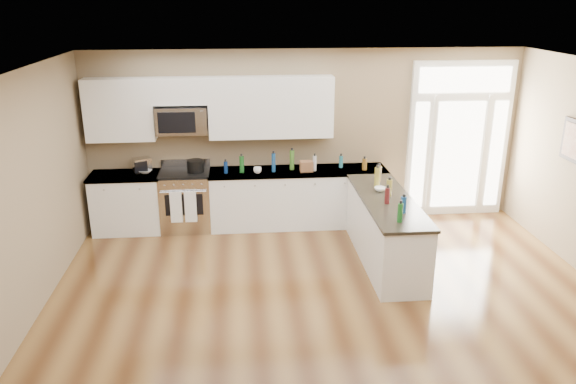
{
  "coord_description": "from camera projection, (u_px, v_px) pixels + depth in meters",
  "views": [
    {
      "loc": [
        -1.07,
        -4.84,
        3.56
      ],
      "look_at": [
        -0.47,
        2.0,
        1.16
      ],
      "focal_mm": 35.0,
      "sensor_mm": 36.0,
      "label": 1
    }
  ],
  "objects": [
    {
      "name": "ground",
      "position": [
        350.0,
        360.0,
        5.81
      ],
      "size": [
        8.0,
        8.0,
        0.0
      ],
      "primitive_type": "plane",
      "color": "#4D2D15"
    },
    {
      "name": "room_shell",
      "position": [
        356.0,
        206.0,
        5.25
      ],
      "size": [
        8.0,
        8.0,
        8.0
      ],
      "color": "#897557",
      "rests_on": "ground"
    },
    {
      "name": "back_cabinet_left",
      "position": [
        128.0,
        204.0,
        8.9
      ],
      "size": [
        1.1,
        0.66,
        0.94
      ],
      "color": "white",
      "rests_on": "ground"
    },
    {
      "name": "back_cabinet_right",
      "position": [
        298.0,
        199.0,
        9.12
      ],
      "size": [
        2.85,
        0.66,
        0.94
      ],
      "color": "white",
      "rests_on": "ground"
    },
    {
      "name": "peninsula_cabinet",
      "position": [
        385.0,
        232.0,
        7.85
      ],
      "size": [
        0.69,
        2.32,
        0.94
      ],
      "color": "white",
      "rests_on": "ground"
    },
    {
      "name": "upper_cabinet_left",
      "position": [
        120.0,
        110.0,
        8.54
      ],
      "size": [
        1.04,
        0.33,
        0.95
      ],
      "primitive_type": "cube",
      "color": "white",
      "rests_on": "room_shell"
    },
    {
      "name": "upper_cabinet_right",
      "position": [
        271.0,
        107.0,
        8.73
      ],
      "size": [
        1.94,
        0.33,
        0.95
      ],
      "primitive_type": "cube",
      "color": "white",
      "rests_on": "room_shell"
    },
    {
      "name": "upper_cabinet_short",
      "position": [
        180.0,
        91.0,
        8.53
      ],
      "size": [
        0.82,
        0.33,
        0.4
      ],
      "primitive_type": "cube",
      "color": "white",
      "rests_on": "room_shell"
    },
    {
      "name": "microwave",
      "position": [
        182.0,
        120.0,
        8.64
      ],
      "size": [
        0.78,
        0.41,
        0.42
      ],
      "color": "silver",
      "rests_on": "room_shell"
    },
    {
      "name": "entry_door",
      "position": [
        458.0,
        140.0,
        9.31
      ],
      "size": [
        1.7,
        0.1,
        2.6
      ],
      "color": "white",
      "rests_on": "ground"
    },
    {
      "name": "wall_art_near",
      "position": [
        575.0,
        141.0,
        7.61
      ],
      "size": [
        0.05,
        0.58,
        0.58
      ],
      "color": "black",
      "rests_on": "room_shell"
    },
    {
      "name": "kitchen_range",
      "position": [
        186.0,
        200.0,
        8.96
      ],
      "size": [
        0.78,
        0.69,
        1.08
      ],
      "color": "silver",
      "rests_on": "ground"
    },
    {
      "name": "stockpot",
      "position": [
        196.0,
        165.0,
        8.8
      ],
      "size": [
        0.3,
        0.3,
        0.2
      ],
      "primitive_type": "cylinder",
      "rotation": [
        0.0,
        0.0,
        -0.14
      ],
      "color": "black",
      "rests_on": "kitchen_range"
    },
    {
      "name": "toaster_oven",
      "position": [
        142.0,
        165.0,
        8.82
      ],
      "size": [
        0.32,
        0.3,
        0.22
      ],
      "primitive_type": "cube",
      "rotation": [
        0.0,
        0.0,
        0.43
      ],
      "color": "silver",
      "rests_on": "back_cabinet_left"
    },
    {
      "name": "cardboard_box",
      "position": [
        306.0,
        166.0,
        8.86
      ],
      "size": [
        0.2,
        0.15,
        0.16
      ],
      "primitive_type": "cube",
      "rotation": [
        0.0,
        0.0,
        0.02
      ],
      "color": "brown",
      "rests_on": "back_cabinet_right"
    },
    {
      "name": "bowl_left",
      "position": [
        145.0,
        171.0,
        8.79
      ],
      "size": [
        0.22,
        0.22,
        0.05
      ],
      "primitive_type": "imported",
      "rotation": [
        0.0,
        0.0,
        -0.09
      ],
      "color": "white",
      "rests_on": "back_cabinet_left"
    },
    {
      "name": "bowl_peninsula",
      "position": [
        380.0,
        189.0,
        7.98
      ],
      "size": [
        0.21,
        0.21,
        0.05
      ],
      "primitive_type": "imported",
      "rotation": [
        0.0,
        0.0,
        -0.34
      ],
      "color": "white",
      "rests_on": "peninsula_cabinet"
    },
    {
      "name": "cup_counter",
      "position": [
        258.0,
        170.0,
        8.76
      ],
      "size": [
        0.14,
        0.14,
        0.1
      ],
      "primitive_type": "imported",
      "rotation": [
        0.0,
        0.0,
        -0.1
      ],
      "color": "white",
      "rests_on": "back_cabinet_right"
    },
    {
      "name": "counter_bottles",
      "position": [
        339.0,
        176.0,
        8.25
      ],
      "size": [
        2.36,
        2.43,
        0.31
      ],
      "color": "#19591E",
      "rests_on": "back_cabinet_right"
    }
  ]
}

